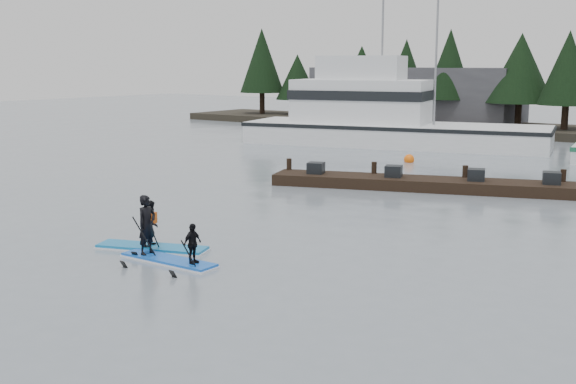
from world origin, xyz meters
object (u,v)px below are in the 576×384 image
Objects in this scene: floating_dock at (440,185)px; paddleboard_solo at (152,233)px; paddleboard_duo at (163,239)px; fishing_boat_large at (386,132)px.

paddleboard_solo is at bearing -119.55° from floating_dock.
paddleboard_duo is (1.16, -0.67, 0.14)m from paddleboard_solo.
paddleboard_duo is at bearing -114.74° from floating_dock.
floating_dock is 14.53m from paddleboard_solo.
fishing_boat_large is at bearing 85.05° from paddleboard_solo.
paddleboard_solo is at bearing -88.33° from fishing_boat_large.
paddleboard_solo is (7.61, -28.39, -0.35)m from fishing_boat_large.
floating_dock is at bearing -67.38° from fishing_boat_large.
paddleboard_solo is 1.11× the size of paddleboard_duo.
fishing_boat_large is 6.08× the size of paddleboard_solo.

